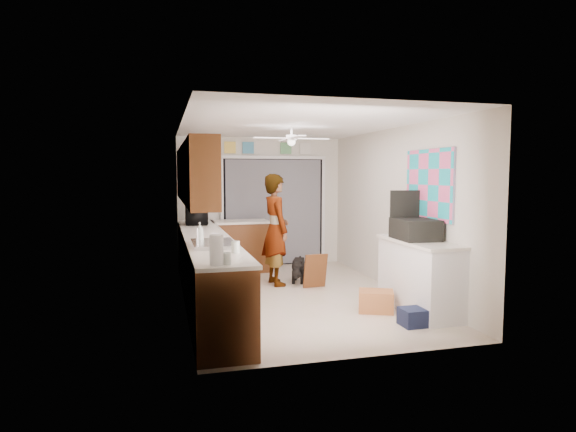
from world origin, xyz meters
TOP-DOWN VIEW (x-y plane):
  - floor at (0.00, 0.00)m, footprint 5.00×5.00m
  - ceiling at (0.00, 0.00)m, footprint 5.00×5.00m
  - wall_back at (0.00, 2.50)m, footprint 3.20×0.00m
  - wall_front at (0.00, -2.50)m, footprint 3.20×0.00m
  - wall_left at (-1.60, 0.00)m, footprint 0.00×5.00m
  - wall_right at (1.60, 0.00)m, footprint 0.00×5.00m
  - left_base_cabinets at (-1.30, 0.00)m, footprint 0.60×4.80m
  - left_countertop at (-1.29, 0.00)m, footprint 0.62×4.80m
  - upper_cabinets at (-1.44, 0.20)m, footprint 0.32×4.00m
  - sink_basin at (-1.29, -1.00)m, footprint 0.50×0.76m
  - faucet at (-1.48, -1.00)m, footprint 0.03×0.03m
  - peninsula_base at (-0.50, 2.00)m, footprint 1.00×0.60m
  - peninsula_top at (-0.50, 2.00)m, footprint 1.04×0.64m
  - back_opening_recess at (0.25, 2.47)m, footprint 2.00×0.06m
  - curtain_panel at (0.25, 2.43)m, footprint 1.90×0.03m
  - door_trim_left at (-0.77, 2.44)m, footprint 0.06×0.04m
  - door_trim_right at (1.27, 2.44)m, footprint 0.06×0.04m
  - door_trim_head at (0.25, 2.44)m, footprint 2.10×0.04m
  - header_frame_0 at (-0.60, 2.47)m, footprint 0.22×0.02m
  - header_frame_1 at (-0.25, 2.47)m, footprint 0.22×0.02m
  - header_frame_3 at (0.50, 2.47)m, footprint 0.22×0.02m
  - header_frame_4 at (0.90, 2.47)m, footprint 0.22×0.02m
  - route66_sign at (-0.95, 2.47)m, footprint 0.22×0.02m
  - right_counter_base at (1.35, -1.20)m, footprint 0.50×1.40m
  - right_counter_top at (1.34, -1.20)m, footprint 0.54×1.44m
  - abstract_painting at (1.58, -1.00)m, footprint 0.03×1.15m
  - ceiling_fan at (0.00, 0.20)m, footprint 1.14×1.14m
  - microwave at (-1.31, 1.53)m, footprint 0.37×0.54m
  - soap_bottle at (-1.43, -0.73)m, footprint 0.13×0.13m
  - cup at (-1.23, -0.51)m, footprint 0.12×0.12m
  - jar_a at (-1.11, -1.60)m, footprint 0.10×0.10m
  - jar_b at (-1.29, -2.25)m, footprint 0.09×0.09m
  - paper_towel_roll at (-1.39, -2.25)m, footprint 0.17×0.17m
  - suitcase at (1.32, -1.12)m, footprint 0.51×0.66m
  - suitcase_rim at (1.32, -1.12)m, footprint 0.47×0.61m
  - suitcase_lid at (1.32, -0.83)m, footprint 0.42×0.06m
  - cardboard_box at (0.80, -1.07)m, footprint 0.54×0.48m
  - navy_crate at (1.00, -1.73)m, footprint 0.34×0.29m
  - cabinet_door_panel at (0.43, 0.36)m, footprint 0.38×0.16m
  - man at (-0.10, 0.79)m, footprint 0.51×0.70m
  - dog at (0.30, 0.84)m, footprint 0.43×0.60m

SIDE VIEW (x-z plane):
  - floor at x=0.00m, z-range 0.00..0.00m
  - navy_crate at x=1.00m, z-range 0.00..0.21m
  - cardboard_box at x=0.80m, z-range 0.00..0.28m
  - dog at x=0.30m, z-range 0.00..0.44m
  - cabinet_door_panel at x=0.43m, z-range 0.00..0.55m
  - left_base_cabinets at x=-1.30m, z-range 0.00..0.90m
  - peninsula_base at x=-0.50m, z-range 0.00..0.90m
  - right_counter_base at x=1.35m, z-range 0.00..0.90m
  - man at x=-0.10m, z-range 0.00..1.80m
  - left_countertop at x=-1.29m, z-range 0.90..0.94m
  - peninsula_top at x=-0.50m, z-range 0.90..0.94m
  - right_counter_top at x=1.34m, z-range 0.90..0.94m
  - sink_basin at x=-1.29m, z-range 0.92..0.98m
  - suitcase_rim at x=1.32m, z-range 0.95..0.97m
  - cup at x=-1.23m, z-range 0.94..1.03m
  - jar_b at x=-1.29m, z-range 0.94..1.05m
  - jar_a at x=-1.11m, z-range 0.94..1.07m
  - faucet at x=-1.48m, z-range 0.94..1.16m
  - back_opening_recess at x=0.25m, z-range 0.00..2.10m
  - door_trim_left at x=-0.77m, z-range 0.00..2.10m
  - door_trim_right at x=1.27m, z-range 0.00..2.10m
  - curtain_panel at x=0.25m, z-range 0.03..2.08m
  - soap_bottle at x=-1.43m, z-range 0.94..1.20m
  - suitcase at x=1.32m, z-range 0.94..1.21m
  - paper_towel_roll at x=-1.39m, z-range 0.94..1.23m
  - microwave at x=-1.31m, z-range 0.94..1.24m
  - wall_back at x=0.00m, z-range -0.35..2.85m
  - wall_front at x=0.00m, z-range -0.35..2.85m
  - wall_left at x=-1.60m, z-range -1.25..3.75m
  - wall_right at x=1.60m, z-range -1.25..3.75m
  - suitcase_lid at x=1.32m, z-range 1.07..1.57m
  - abstract_painting at x=1.58m, z-range 1.17..2.12m
  - upper_cabinets at x=-1.44m, z-range 1.40..2.20m
  - door_trim_head at x=0.25m, z-range 2.09..2.15m
  - header_frame_0 at x=-0.60m, z-range 2.19..2.41m
  - header_frame_1 at x=-0.25m, z-range 2.19..2.41m
  - header_frame_3 at x=0.50m, z-range 2.19..2.41m
  - header_frame_4 at x=0.90m, z-range 2.19..2.41m
  - route66_sign at x=-0.95m, z-range 2.17..2.43m
  - ceiling_fan at x=0.00m, z-range 2.20..2.44m
  - ceiling at x=0.00m, z-range 2.50..2.50m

